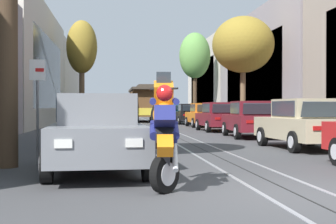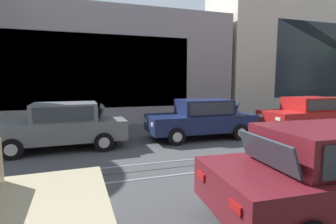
# 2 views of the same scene
# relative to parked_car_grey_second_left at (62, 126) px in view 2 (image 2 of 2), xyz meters

# --- Properties ---
(parked_car_grey_second_left) EXTENTS (2.10, 4.41, 1.58)m
(parked_car_grey_second_left) POSITION_rel_parked_car_grey_second_left_xyz_m (0.00, 0.00, 0.00)
(parked_car_grey_second_left) COLOR slate
(parked_car_grey_second_left) RESTS_ON ground
(parked_car_navy_mid_left) EXTENTS (2.01, 4.37, 1.58)m
(parked_car_navy_mid_left) POSITION_rel_parked_car_grey_second_left_xyz_m (-0.09, 5.27, 0.00)
(parked_car_navy_mid_left) COLOR #19234C
(parked_car_navy_mid_left) RESTS_ON ground
(parked_car_red_fourth_left) EXTENTS (2.10, 4.40, 1.58)m
(parked_car_red_fourth_left) POSITION_rel_parked_car_grey_second_left_xyz_m (0.07, 10.63, 0.00)
(parked_car_red_fourth_left) COLOR red
(parked_car_red_fourth_left) RESTS_ON ground
(parked_car_maroon_mid_right) EXTENTS (2.13, 4.42, 1.58)m
(parked_car_maroon_mid_right) POSITION_rel_parked_car_grey_second_left_xyz_m (6.25, 4.71, 0.00)
(parked_car_maroon_mid_right) COLOR maroon
(parked_car_maroon_mid_right) RESTS_ON ground
(fire_hydrant) EXTENTS (0.40, 0.22, 0.84)m
(fire_hydrant) POSITION_rel_parked_car_grey_second_left_xyz_m (-1.41, 2.03, -0.38)
(fire_hydrant) COLOR red
(fire_hydrant) RESTS_ON ground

